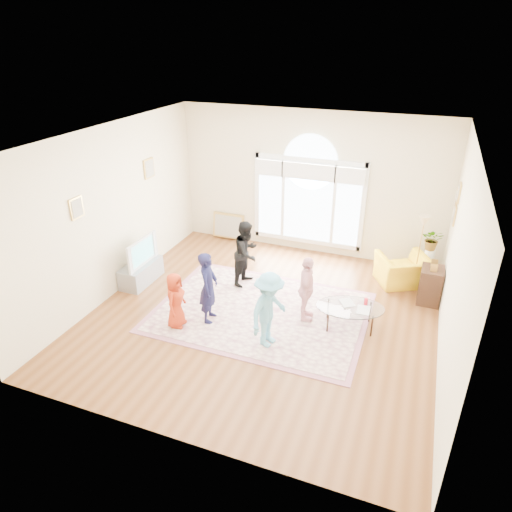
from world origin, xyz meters
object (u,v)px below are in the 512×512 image
at_px(tv_console, 141,273).
at_px(armchair, 403,270).
at_px(coffee_table, 350,308).
at_px(television, 139,251).
at_px(area_rug, 261,312).

relative_size(tv_console, armchair, 1.06).
xyz_separation_m(coffee_table, armchair, (0.72, 1.90, -0.09)).
xyz_separation_m(television, armchair, (4.98, 1.81, -0.39)).
distance_m(area_rug, television, 2.77).
relative_size(area_rug, coffee_table, 2.80).
relative_size(television, coffee_table, 0.76).
bearing_deg(tv_console, coffee_table, -1.14).
bearing_deg(tv_console, television, -0.00).
bearing_deg(area_rug, armchair, 41.09).
height_order(area_rug, tv_console, tv_console).
bearing_deg(television, area_rug, -4.17).
distance_m(area_rug, tv_console, 2.70).
bearing_deg(area_rug, television, 175.83).
distance_m(area_rug, coffee_table, 1.64).
relative_size(tv_console, television, 1.03).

